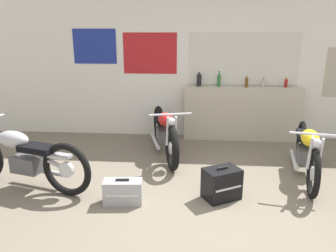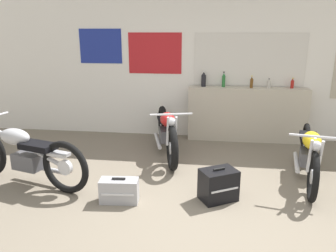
{
  "view_description": "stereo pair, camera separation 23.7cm",
  "coord_description": "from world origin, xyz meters",
  "px_view_note": "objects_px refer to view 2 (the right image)",
  "views": [
    {
      "loc": [
        -0.23,
        -3.21,
        2.03
      ],
      "look_at": [
        -0.57,
        1.33,
        0.7
      ],
      "focal_mm": 35.0,
      "sensor_mm": 36.0,
      "label": 1
    },
    {
      "loc": [
        0.01,
        -3.18,
        2.03
      ],
      "look_at": [
        -0.57,
        1.33,
        0.7
      ],
      "focal_mm": 35.0,
      "sensor_mm": 36.0,
      "label": 2
    }
  ],
  "objects_px": {
    "bottle_leftmost": "(204,79)",
    "bottle_right_center": "(269,84)",
    "hard_case_silver": "(119,191)",
    "motorcycle_red": "(167,131)",
    "bottle_center": "(252,83)",
    "motorcycle_silver": "(23,154)",
    "bottle_rightmost": "(292,84)",
    "hard_case_black": "(218,185)",
    "bottle_left_center": "(224,80)",
    "motorcycle_yellow": "(309,152)"
  },
  "relations": [
    {
      "from": "bottle_leftmost",
      "to": "motorcycle_red",
      "type": "distance_m",
      "value": 1.34
    },
    {
      "from": "bottle_right_center",
      "to": "motorcycle_red",
      "type": "xyz_separation_m",
      "value": [
        -1.76,
        -0.96,
        -0.69
      ]
    },
    {
      "from": "bottle_leftmost",
      "to": "hard_case_silver",
      "type": "bearing_deg",
      "value": -109.48
    },
    {
      "from": "motorcycle_silver",
      "to": "bottle_right_center",
      "type": "bearing_deg",
      "value": 33.2
    },
    {
      "from": "bottle_leftmost",
      "to": "motorcycle_yellow",
      "type": "bearing_deg",
      "value": -47.33
    },
    {
      "from": "hard_case_silver",
      "to": "motorcycle_red",
      "type": "bearing_deg",
      "value": 77.93
    },
    {
      "from": "bottle_rightmost",
      "to": "motorcycle_yellow",
      "type": "relative_size",
      "value": 0.1
    },
    {
      "from": "bottle_leftmost",
      "to": "bottle_right_center",
      "type": "xyz_separation_m",
      "value": [
        1.19,
        0.0,
        -0.06
      ]
    },
    {
      "from": "bottle_center",
      "to": "motorcycle_silver",
      "type": "distance_m",
      "value": 3.99
    },
    {
      "from": "hard_case_black",
      "to": "hard_case_silver",
      "type": "relative_size",
      "value": 1.09
    },
    {
      "from": "bottle_center",
      "to": "bottle_right_center",
      "type": "distance_m",
      "value": 0.33
    },
    {
      "from": "hard_case_black",
      "to": "bottle_right_center",
      "type": "bearing_deg",
      "value": 69.24
    },
    {
      "from": "bottle_leftmost",
      "to": "motorcycle_red",
      "type": "height_order",
      "value": "bottle_leftmost"
    },
    {
      "from": "motorcycle_red",
      "to": "hard_case_black",
      "type": "distance_m",
      "value": 1.71
    },
    {
      "from": "bottle_left_center",
      "to": "hard_case_silver",
      "type": "distance_m",
      "value": 3.1
    },
    {
      "from": "bottle_leftmost",
      "to": "bottle_left_center",
      "type": "relative_size",
      "value": 1.03
    },
    {
      "from": "bottle_rightmost",
      "to": "motorcycle_red",
      "type": "xyz_separation_m",
      "value": [
        -2.18,
        -0.95,
        -0.7
      ]
    },
    {
      "from": "bottle_center",
      "to": "motorcycle_red",
      "type": "bearing_deg",
      "value": -148.38
    },
    {
      "from": "bottle_leftmost",
      "to": "bottle_left_center",
      "type": "distance_m",
      "value": 0.37
    },
    {
      "from": "bottle_right_center",
      "to": "hard_case_black",
      "type": "relative_size",
      "value": 0.33
    },
    {
      "from": "hard_case_black",
      "to": "hard_case_silver",
      "type": "distance_m",
      "value": 1.22
    },
    {
      "from": "bottle_left_center",
      "to": "motorcycle_red",
      "type": "xyz_separation_m",
      "value": [
        -0.94,
        -0.94,
        -0.74
      ]
    },
    {
      "from": "motorcycle_red",
      "to": "bottle_left_center",
      "type": "bearing_deg",
      "value": 44.96
    },
    {
      "from": "bottle_right_center",
      "to": "hard_case_silver",
      "type": "relative_size",
      "value": 0.35
    },
    {
      "from": "bottle_right_center",
      "to": "motorcycle_silver",
      "type": "distance_m",
      "value": 4.28
    },
    {
      "from": "bottle_rightmost",
      "to": "hard_case_black",
      "type": "bearing_deg",
      "value": -118.8
    },
    {
      "from": "bottle_leftmost",
      "to": "bottle_rightmost",
      "type": "xyz_separation_m",
      "value": [
        1.6,
        -0.0,
        -0.05
      ]
    },
    {
      "from": "bottle_leftmost",
      "to": "bottle_right_center",
      "type": "relative_size",
      "value": 1.73
    },
    {
      "from": "bottle_center",
      "to": "bottle_right_center",
      "type": "bearing_deg",
      "value": 11.54
    },
    {
      "from": "motorcycle_silver",
      "to": "motorcycle_red",
      "type": "xyz_separation_m",
      "value": [
        1.77,
        1.36,
        -0.02
      ]
    },
    {
      "from": "motorcycle_silver",
      "to": "bottle_center",
      "type": "bearing_deg",
      "value": 34.96
    },
    {
      "from": "motorcycle_yellow",
      "to": "hard_case_black",
      "type": "relative_size",
      "value": 3.69
    },
    {
      "from": "bottle_rightmost",
      "to": "motorcycle_silver",
      "type": "xyz_separation_m",
      "value": [
        -3.95,
        -2.31,
        -0.67
      ]
    },
    {
      "from": "motorcycle_silver",
      "to": "bottle_left_center",
      "type": "bearing_deg",
      "value": 40.28
    },
    {
      "from": "bottle_center",
      "to": "bottle_leftmost",
      "type": "bearing_deg",
      "value": 176.03
    },
    {
      "from": "bottle_leftmost",
      "to": "hard_case_black",
      "type": "bearing_deg",
      "value": -83.68
    },
    {
      "from": "bottle_left_center",
      "to": "bottle_rightmost",
      "type": "distance_m",
      "value": 1.24
    },
    {
      "from": "hard_case_black",
      "to": "motorcycle_silver",
      "type": "bearing_deg",
      "value": 177.38
    },
    {
      "from": "bottle_left_center",
      "to": "bottle_center",
      "type": "xyz_separation_m",
      "value": [
        0.5,
        -0.05,
        -0.03
      ]
    },
    {
      "from": "bottle_rightmost",
      "to": "hard_case_silver",
      "type": "xyz_separation_m",
      "value": [
        -2.54,
        -2.64,
        -0.96
      ]
    },
    {
      "from": "bottle_left_center",
      "to": "hard_case_silver",
      "type": "bearing_deg",
      "value": -116.35
    },
    {
      "from": "hard_case_silver",
      "to": "bottle_rightmost",
      "type": "bearing_deg",
      "value": 46.14
    },
    {
      "from": "bottle_left_center",
      "to": "hard_case_silver",
      "type": "relative_size",
      "value": 0.59
    },
    {
      "from": "motorcycle_yellow",
      "to": "hard_case_black",
      "type": "xyz_separation_m",
      "value": [
        -1.26,
        -0.77,
        -0.2
      ]
    },
    {
      "from": "bottle_leftmost",
      "to": "motorcycle_silver",
      "type": "height_order",
      "value": "bottle_leftmost"
    },
    {
      "from": "bottle_center",
      "to": "bottle_rightmost",
      "type": "xyz_separation_m",
      "value": [
        0.73,
        0.06,
        -0.02
      ]
    },
    {
      "from": "bottle_left_center",
      "to": "motorcycle_red",
      "type": "distance_m",
      "value": 1.52
    },
    {
      "from": "bottle_rightmost",
      "to": "motorcycle_silver",
      "type": "relative_size",
      "value": 0.09
    },
    {
      "from": "motorcycle_red",
      "to": "bottle_leftmost",
      "type": "bearing_deg",
      "value": 58.93
    },
    {
      "from": "motorcycle_silver",
      "to": "hard_case_black",
      "type": "distance_m",
      "value": 2.63
    }
  ]
}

